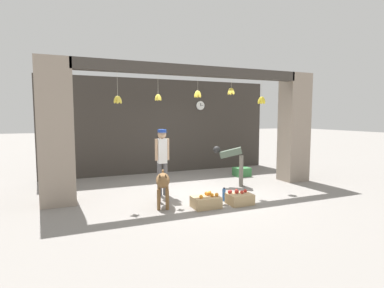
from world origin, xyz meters
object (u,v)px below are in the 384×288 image
object	(u,v)px
wall_clock	(200,106)
water_bottle	(224,195)
fruit_crate_apples	(240,198)
dog	(163,182)
shopkeeper	(162,157)
worker_stooping	(233,160)
produce_box_green	(242,172)
fruit_crate_oranges	(206,202)

from	to	relation	value
wall_clock	water_bottle	bearing A→B (deg)	-106.21
fruit_crate_apples	wall_clock	bearing A→B (deg)	77.64
dog	shopkeeper	distance (m)	0.97
worker_stooping	fruit_crate_apples	distance (m)	1.80
produce_box_green	wall_clock	bearing A→B (deg)	116.33
fruit_crate_oranges	water_bottle	xyz separation A→B (m)	(0.57, 0.28, 0.02)
worker_stooping	fruit_crate_apples	size ratio (longest dim) A/B	2.10
fruit_crate_apples	produce_box_green	world-z (taller)	fruit_crate_apples
produce_box_green	fruit_crate_apples	bearing A→B (deg)	-122.72
dog	shopkeeper	size ratio (longest dim) A/B	0.65
shopkeeper	produce_box_green	distance (m)	3.29
fruit_crate_apples	wall_clock	size ratio (longest dim) A/B	1.59
shopkeeper	worker_stooping	size ratio (longest dim) A/B	1.47
shopkeeper	wall_clock	distance (m)	3.76
worker_stooping	wall_clock	size ratio (longest dim) A/B	3.34
shopkeeper	water_bottle	size ratio (longest dim) A/B	5.22
fruit_crate_oranges	produce_box_green	world-z (taller)	fruit_crate_oranges
water_bottle	produce_box_green	bearing A→B (deg)	50.34
dog	shopkeeper	bearing A→B (deg)	-179.14
worker_stooping	produce_box_green	size ratio (longest dim) A/B	2.29
worker_stooping	dog	bearing A→B (deg)	146.45
dog	fruit_crate_oranges	xyz separation A→B (m)	(0.80, -0.40, -0.40)
dog	worker_stooping	size ratio (longest dim) A/B	0.95
dog	fruit_crate_oranges	size ratio (longest dim) A/B	1.83
shopkeeper	fruit_crate_oranges	xyz separation A→B (m)	(0.55, -1.26, -0.79)
fruit_crate_oranges	fruit_crate_apples	distance (m)	0.76
shopkeeper	produce_box_green	bearing A→B (deg)	-155.92
fruit_crate_apples	water_bottle	world-z (taller)	water_bottle
worker_stooping	fruit_crate_oranges	distance (m)	2.17
fruit_crate_apples	produce_box_green	distance (m)	3.04
fruit_crate_oranges	wall_clock	size ratio (longest dim) A/B	1.74
worker_stooping	wall_clock	distance (m)	2.96
shopkeeper	fruit_crate_oranges	world-z (taller)	shopkeeper
dog	fruit_crate_apples	world-z (taller)	dog
water_bottle	wall_clock	bearing A→B (deg)	73.79
fruit_crate_oranges	fruit_crate_apples	world-z (taller)	fruit_crate_oranges
shopkeeper	worker_stooping	distance (m)	2.05
dog	fruit_crate_apples	xyz separation A→B (m)	(1.56, -0.46, -0.40)
dog	worker_stooping	bearing A→B (deg)	132.29
dog	fruit_crate_apples	distance (m)	1.67
dog	fruit_crate_oranges	world-z (taller)	dog
fruit_crate_oranges	shopkeeper	bearing A→B (deg)	113.70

